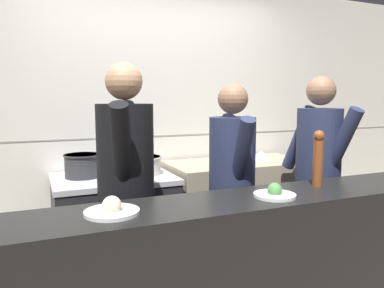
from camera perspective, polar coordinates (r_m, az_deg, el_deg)
wall_back_tiled at (r=3.53m, az=-5.61°, el=3.71°), size 8.00×0.06×2.60m
oven_range at (r=3.20m, az=-11.71°, el=-12.53°), size 0.95×0.71×0.88m
prep_counter at (r=3.59m, az=6.99°, el=-9.97°), size 1.30×0.65×0.92m
pass_counter at (r=2.35m, az=12.40°, el=-18.94°), size 2.99×0.45×0.96m
stock_pot at (r=3.09m, az=-16.34°, el=-3.09°), size 0.29×0.29×0.18m
sauce_pot at (r=3.12m, az=-7.93°, el=-3.12°), size 0.36×0.36×0.15m
mixing_bowl_steel at (r=3.61m, az=10.51°, el=-1.70°), size 0.22×0.22×0.08m
chefs_knife at (r=3.35m, az=7.30°, el=-2.93°), size 0.34×0.06×0.02m
plated_dish_main at (r=1.82m, az=-12.12°, el=-9.74°), size 0.26×0.26×0.09m
plated_dish_appetiser at (r=2.12m, az=12.48°, el=-7.36°), size 0.23×0.23×0.08m
pepper_mill at (r=2.42m, az=18.66°, el=-1.93°), size 0.07×0.07×0.35m
chef_head_cook at (r=2.38m, az=-10.01°, el=-6.36°), size 0.44×0.74×1.71m
chef_sous at (r=2.69m, az=6.08°, el=-6.12°), size 0.38×0.70×1.60m
chef_line at (r=3.06m, az=18.60°, el=-4.15°), size 0.38×0.73×1.67m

